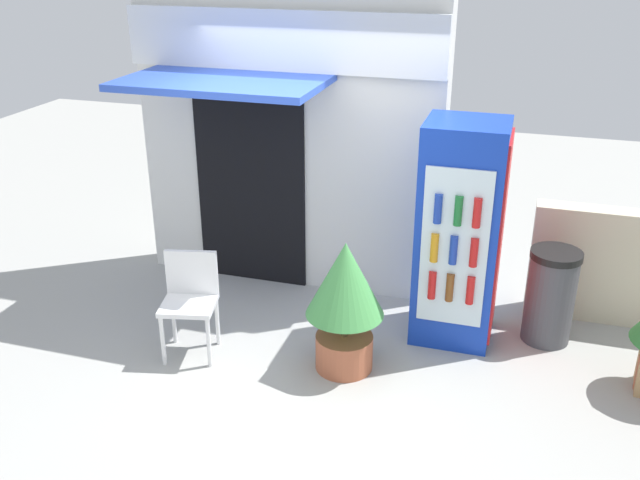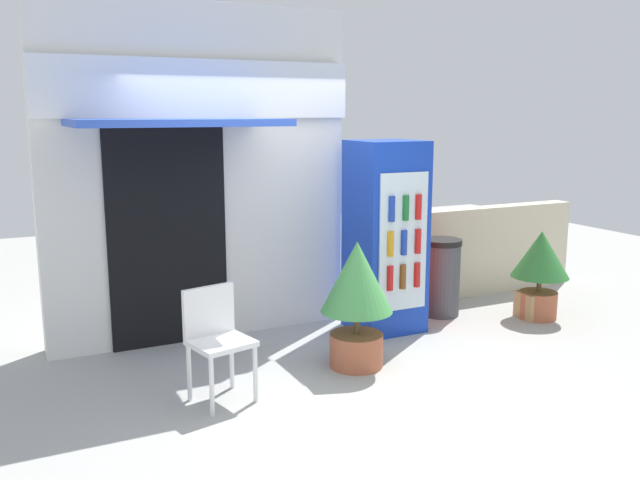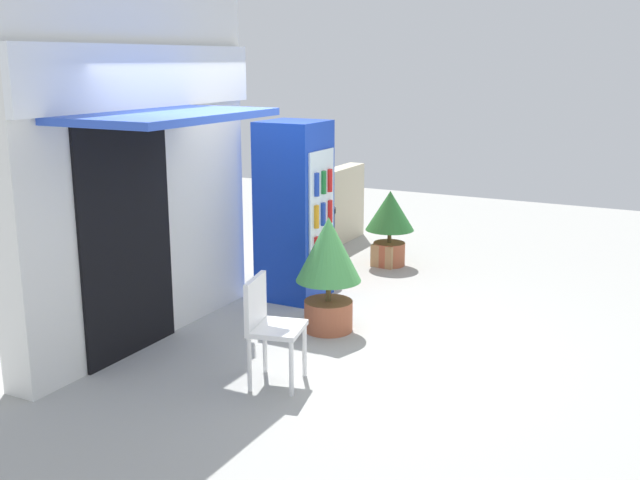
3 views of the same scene
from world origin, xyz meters
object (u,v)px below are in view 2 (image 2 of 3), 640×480
at_px(potted_plant_curbside, 540,265).
at_px(cardboard_box, 535,305).
at_px(potted_plant_near_shop, 357,292).
at_px(plastic_chair, 216,334).
at_px(drink_cooler, 386,237).
at_px(trash_bin, 441,277).

relative_size(potted_plant_curbside, cardboard_box, 2.87).
relative_size(potted_plant_near_shop, potted_plant_curbside, 1.17).
height_order(plastic_chair, potted_plant_curbside, potted_plant_curbside).
bearing_deg(potted_plant_near_shop, cardboard_box, 9.05).
relative_size(drink_cooler, trash_bin, 2.27).
relative_size(potted_plant_near_shop, cardboard_box, 3.35).
bearing_deg(trash_bin, drink_cooler, -170.01).
relative_size(plastic_chair, trash_bin, 1.04).
relative_size(plastic_chair, potted_plant_curbside, 0.92).
bearing_deg(drink_cooler, plastic_chair, -156.37).
bearing_deg(cardboard_box, potted_plant_near_shop, -170.95).
relative_size(potted_plant_near_shop, trash_bin, 1.32).
bearing_deg(potted_plant_curbside, plastic_chair, -172.66).
relative_size(drink_cooler, potted_plant_near_shop, 1.72).
distance_m(potted_plant_curbside, trash_bin, 1.04).
height_order(potted_plant_near_shop, cardboard_box, potted_plant_near_shop).
bearing_deg(trash_bin, plastic_chair, -159.94).
xyz_separation_m(potted_plant_near_shop, trash_bin, (1.56, 0.93, -0.24)).
relative_size(drink_cooler, potted_plant_curbside, 2.01).
xyz_separation_m(drink_cooler, plastic_chair, (-2.06, -0.90, -0.43)).
bearing_deg(plastic_chair, potted_plant_curbside, 7.34).
relative_size(drink_cooler, cardboard_box, 5.77).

